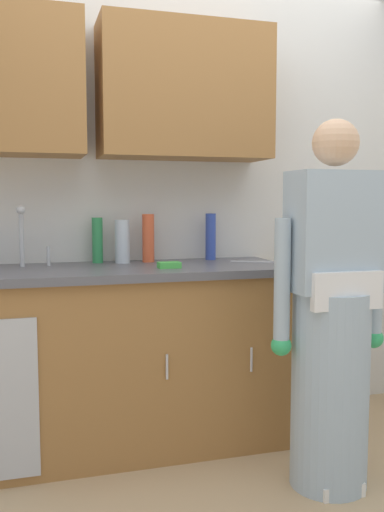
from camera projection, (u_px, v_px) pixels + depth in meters
ground_plane at (250, 501)px, 2.39m from camera, size 9.00×9.00×0.00m
kitchen_wall_with_uppers at (163, 165)px, 3.16m from camera, size 4.80×0.44×2.70m
counter_cabinet at (98, 363)px, 2.86m from camera, size 1.90×0.62×0.90m
countertop at (97, 272)px, 2.81m from camera, size 1.96×0.66×0.04m
sink at (31, 273)px, 2.73m from camera, size 0.50×0.36×0.35m
person_at_sink at (331, 333)px, 2.46m from camera, size 0.55×0.34×1.62m
bottle_cleaner_spray at (211, 237)px, 3.19m from camera, size 0.06×0.06×0.26m
bottle_water_tall at (122, 241)px, 3.02m from camera, size 0.08×0.08×0.23m
bottle_water_short at (148, 238)px, 3.06m from camera, size 0.07×0.07×0.26m
bottle_soap at (97, 240)px, 3.02m from camera, size 0.06×0.06×0.24m
knife_on_counter at (253, 261)px, 3.07m from camera, size 0.23×0.13×0.01m
sponge at (169, 265)px, 2.79m from camera, size 0.11×0.07×0.03m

